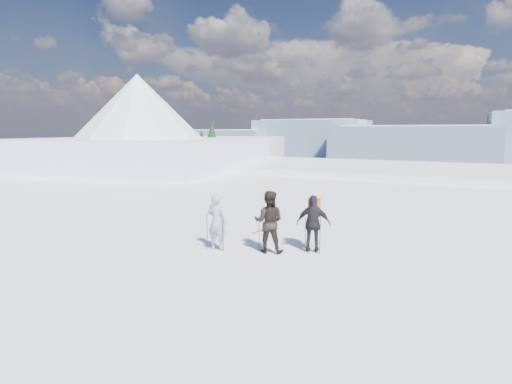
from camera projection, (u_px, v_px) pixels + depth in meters
The scene contains 9 objects.
lake_basin at pixel (401, 239), 38.35m from camera, with size 820.00×820.00×71.62m.
far_mountain_range at pixel (488, 141), 399.54m from camera, with size 770.00×110.00×53.00m.
near_ridge at pixel (174, 191), 49.18m from camera, with size 31.37×35.68×25.62m.
skier_grey at pixel (217, 222), 13.00m from camera, with size 0.68×0.45×1.88m, color #91959E.
skier_dark at pixel (269, 222), 12.71m from camera, with size 0.97×0.76×2.00m, color black.
skier_pack at pixel (313, 224), 12.74m from camera, with size 1.09×0.45×1.85m, color black.
backpack at pixel (315, 185), 12.80m from camera, with size 0.40×0.22×0.60m, color #F15316.
ski_poles at pixel (265, 233), 12.76m from camera, with size 3.47×1.24×1.37m.
skis_loose at pixel (267, 229), 15.76m from camera, with size 0.51×1.70×0.03m.
Camera 1 is at (4.42, -9.48, 3.88)m, focal length 28.00 mm.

